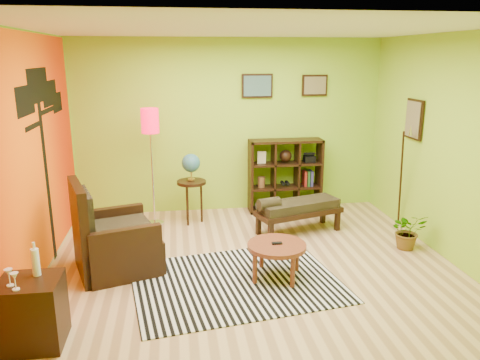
{
  "coord_description": "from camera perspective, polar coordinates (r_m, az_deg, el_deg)",
  "views": [
    {
      "loc": [
        -0.89,
        -5.28,
        2.52
      ],
      "look_at": [
        -0.12,
        0.18,
        1.05
      ],
      "focal_mm": 35.0,
      "sensor_mm": 36.0,
      "label": 1
    }
  ],
  "objects": [
    {
      "name": "ground",
      "position": [
        5.91,
        1.39,
        -10.28
      ],
      "size": [
        5.0,
        5.0,
        0.0
      ],
      "primitive_type": "plane",
      "color": "tan",
      "rests_on": "ground"
    },
    {
      "name": "room_shell",
      "position": [
        5.4,
        0.51,
        7.28
      ],
      "size": [
        5.04,
        4.54,
        2.82
      ],
      "color": "#95C82B",
      "rests_on": "ground"
    },
    {
      "name": "zebra_rug",
      "position": [
        5.5,
        -0.49,
        -12.27
      ],
      "size": [
        2.54,
        2.06,
        0.01
      ],
      "primitive_type": "cube",
      "rotation": [
        0.0,
        0.0,
        0.15
      ],
      "color": "silver",
      "rests_on": "ground"
    },
    {
      "name": "coffee_table",
      "position": [
        5.47,
        4.5,
        -8.34
      ],
      "size": [
        0.68,
        0.68,
        0.44
      ],
      "color": "maroon",
      "rests_on": "ground"
    },
    {
      "name": "armchair",
      "position": [
        5.86,
        -15.33,
        -7.45
      ],
      "size": [
        1.15,
        1.14,
        1.12
      ],
      "color": "black",
      "rests_on": "ground"
    },
    {
      "name": "side_cabinet",
      "position": [
        4.69,
        -24.02,
        -14.49
      ],
      "size": [
        0.53,
        0.48,
        0.94
      ],
      "color": "black",
      "rests_on": "ground"
    },
    {
      "name": "floor_lamp",
      "position": [
        7.01,
        -10.86,
        5.83
      ],
      "size": [
        0.27,
        0.27,
        1.78
      ],
      "color": "silver",
      "rests_on": "ground"
    },
    {
      "name": "globe_table",
      "position": [
        7.13,
        -5.98,
        1.1
      ],
      "size": [
        0.45,
        0.45,
        1.09
      ],
      "color": "black",
      "rests_on": "ground"
    },
    {
      "name": "cube_shelf",
      "position": [
        7.77,
        5.62,
        0.56
      ],
      "size": [
        1.2,
        0.35,
        1.2
      ],
      "color": "black",
      "rests_on": "ground"
    },
    {
      "name": "bench",
      "position": [
        6.84,
        6.92,
        -3.41
      ],
      "size": [
        1.35,
        0.82,
        0.59
      ],
      "color": "black",
      "rests_on": "ground"
    },
    {
      "name": "potted_plant",
      "position": [
        6.7,
        19.74,
        -6.28
      ],
      "size": [
        0.49,
        0.54,
        0.39
      ],
      "primitive_type": "imported",
      "rotation": [
        0.0,
        0.0,
        -0.08
      ],
      "color": "#26661E",
      "rests_on": "ground"
    }
  ]
}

